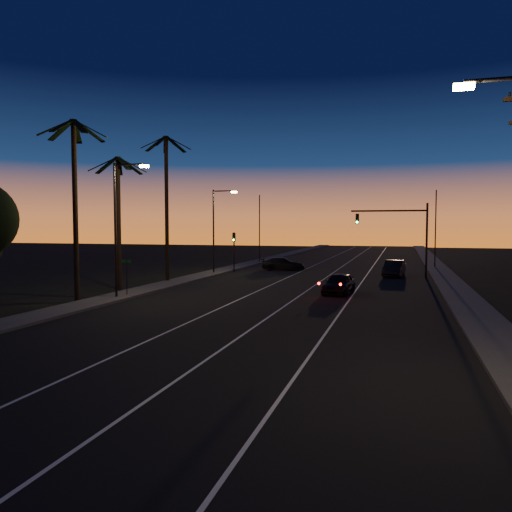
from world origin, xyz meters
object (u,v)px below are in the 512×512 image
(lead_car, at_px, (339,283))
(right_car, at_px, (394,268))
(cross_car, at_px, (283,264))
(signal_mast, at_px, (401,227))

(lead_car, bearing_deg, right_car, 75.10)
(cross_car, bearing_deg, signal_mast, -18.17)
(lead_car, height_order, cross_car, lead_car)
(signal_mast, height_order, cross_car, signal_mast)
(signal_mast, bearing_deg, right_car, 152.32)
(lead_car, bearing_deg, signal_mast, 72.67)
(signal_mast, xyz_separation_m, right_car, (-0.54, 0.28, -3.99))
(signal_mast, bearing_deg, lead_car, -107.33)
(signal_mast, xyz_separation_m, cross_car, (-12.34, 4.05, -4.08))
(lead_car, height_order, right_car, right_car)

